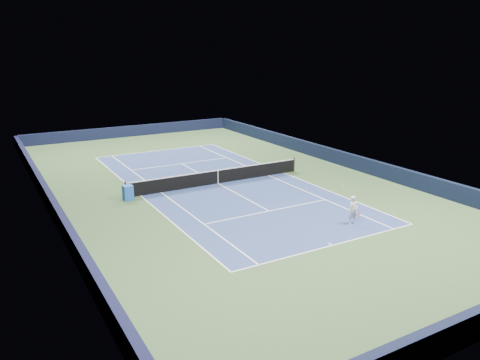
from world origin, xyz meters
TOP-DOWN VIEW (x-y plane):
  - ground at (0.00, 0.00)m, footprint 40.00×40.00m
  - wall_far at (0.00, 19.82)m, footprint 22.00×0.35m
  - wall_right at (10.82, 0.00)m, footprint 0.35×40.00m
  - wall_left at (-10.82, 0.00)m, footprint 0.35×40.00m
  - court_surface at (0.00, 0.00)m, footprint 10.97×23.77m
  - baseline_far at (0.00, 11.88)m, footprint 10.97×0.08m
  - baseline_near at (0.00, -11.88)m, footprint 10.97×0.08m
  - sideline_doubles_right at (5.49, 0.00)m, footprint 0.08×23.77m
  - sideline_doubles_left at (-5.49, 0.00)m, footprint 0.08×23.77m
  - sideline_singles_right at (4.12, 0.00)m, footprint 0.08×23.77m
  - sideline_singles_left at (-4.12, 0.00)m, footprint 0.08×23.77m
  - service_line_far at (0.00, 6.40)m, footprint 8.23×0.08m
  - service_line_near at (0.00, -6.40)m, footprint 8.23×0.08m
  - center_service_line at (0.00, 0.00)m, footprint 0.08×12.80m
  - center_mark_far at (0.00, 11.73)m, footprint 0.08×0.30m
  - center_mark_near at (0.00, -11.73)m, footprint 0.08×0.30m
  - tennis_net at (0.00, 0.00)m, footprint 12.90×0.10m
  - sponsor_cube at (-6.40, -0.44)m, footprint 0.61×0.55m
  - tennis_player at (2.76, -10.25)m, footprint 0.74×1.22m

SIDE VIEW (x-z plane):
  - ground at x=0.00m, z-range 0.00..0.00m
  - court_surface at x=0.00m, z-range 0.00..0.01m
  - baseline_far at x=0.00m, z-range 0.01..0.01m
  - baseline_near at x=0.00m, z-range 0.01..0.01m
  - sideline_doubles_right at x=5.49m, z-range 0.01..0.01m
  - sideline_doubles_left at x=-5.49m, z-range 0.01..0.01m
  - sideline_singles_right at x=4.12m, z-range 0.01..0.01m
  - sideline_singles_left at x=-4.12m, z-range 0.01..0.01m
  - service_line_far at x=0.00m, z-range 0.01..0.01m
  - service_line_near at x=0.00m, z-range 0.01..0.01m
  - center_service_line at x=0.00m, z-range 0.01..0.01m
  - center_mark_far at x=0.00m, z-range 0.01..0.01m
  - center_mark_near at x=0.00m, z-range 0.01..0.01m
  - sponsor_cube at x=-6.40m, z-range 0.00..0.93m
  - tennis_net at x=0.00m, z-range -0.03..1.04m
  - wall_far at x=0.00m, z-range 0.00..1.10m
  - wall_right at x=10.82m, z-range 0.00..1.10m
  - wall_left at x=-10.82m, z-range 0.00..1.10m
  - tennis_player at x=2.76m, z-range -0.15..1.70m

